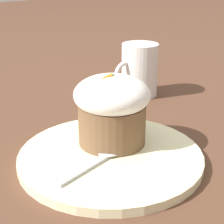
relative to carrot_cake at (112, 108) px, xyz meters
The scene contains 5 objects.
ground_plane 0.07m from the carrot_cake, 46.93° to the left, with size 4.00×4.00×0.00m, color #513323.
dessert_plate 0.06m from the carrot_cake, 46.93° to the left, with size 0.24×0.24×0.01m.
carrot_cake is the anchor object (origin of this frame).
spoon 0.07m from the carrot_cake, 39.88° to the left, with size 0.12×0.04×0.01m.
coffee_cup 0.24m from the carrot_cake, 142.21° to the right, with size 0.10×0.07×0.10m.
Camera 1 is at (0.27, 0.34, 0.25)m, focal length 60.00 mm.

